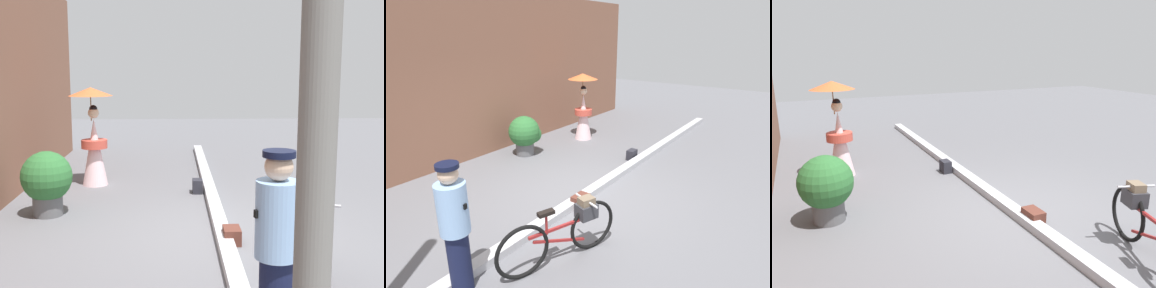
% 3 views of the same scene
% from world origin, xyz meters
% --- Properties ---
extents(ground_plane, '(30.00, 30.00, 0.00)m').
position_xyz_m(ground_plane, '(0.00, 0.00, 0.00)').
color(ground_plane, slate).
extents(sidewalk_curb, '(14.00, 0.20, 0.12)m').
position_xyz_m(sidewalk_curb, '(0.00, 0.00, 0.06)').
color(sidewalk_curb, '#B2B2B7').
rests_on(sidewalk_curb, ground_plane).
extents(bicycle_near_officer, '(1.73, 0.69, 0.83)m').
position_xyz_m(bicycle_near_officer, '(-1.53, -0.79, 0.44)').
color(bicycle_near_officer, black).
rests_on(bicycle_near_officer, ground_plane).
extents(person_with_parasol, '(0.83, 0.83, 1.86)m').
position_xyz_m(person_with_parasol, '(3.04, 2.16, 0.95)').
color(person_with_parasol, silver).
rests_on(person_with_parasol, ground_plane).
extents(potted_plant_by_door, '(0.79, 0.77, 0.99)m').
position_xyz_m(potted_plant_by_door, '(1.10, 2.55, 0.55)').
color(potted_plant_by_door, '#59595B').
rests_on(potted_plant_by_door, ground_plane).
extents(backpack_on_pavement, '(0.26, 0.18, 0.24)m').
position_xyz_m(backpack_on_pavement, '(2.35, 0.22, 0.13)').
color(backpack_on_pavement, '#26262D').
rests_on(backpack_on_pavement, ground_plane).
extents(backpack_spare, '(0.32, 0.22, 0.20)m').
position_xyz_m(backpack_spare, '(-0.23, -0.10, 0.11)').
color(backpack_spare, '#592D23').
rests_on(backpack_spare, ground_plane).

